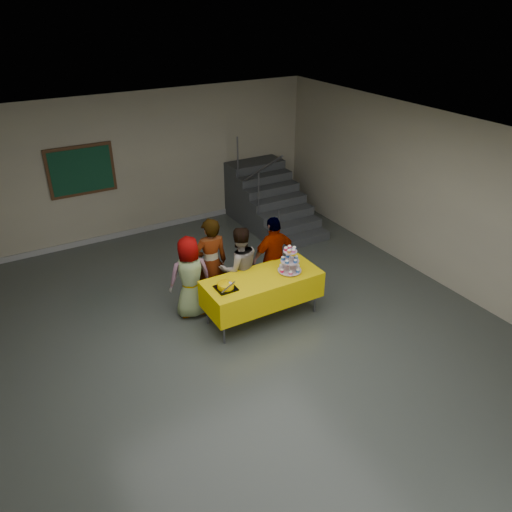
{
  "coord_description": "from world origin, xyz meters",
  "views": [
    {
      "loc": [
        -2.83,
        -4.92,
        4.76
      ],
      "look_at": [
        0.63,
        1.05,
        1.05
      ],
      "focal_mm": 35.0,
      "sensor_mm": 36.0,
      "label": 1
    }
  ],
  "objects_px": {
    "bake_table": "(262,289)",
    "schoolchild_c": "(239,268)",
    "cupcake_stand": "(290,262)",
    "bear_cake": "(226,285)",
    "schoolchild_d": "(274,257)",
    "staircase": "(267,201)",
    "schoolchild_a": "(190,277)",
    "noticeboard": "(81,171)",
    "schoolchild_b": "(211,263)"
  },
  "relations": [
    {
      "from": "bake_table",
      "to": "schoolchild_c",
      "type": "bearing_deg",
      "value": 104.14
    },
    {
      "from": "schoolchild_c",
      "to": "cupcake_stand",
      "type": "bearing_deg",
      "value": 143.1
    },
    {
      "from": "bake_table",
      "to": "bear_cake",
      "type": "height_order",
      "value": "bear_cake"
    },
    {
      "from": "schoolchild_c",
      "to": "schoolchild_d",
      "type": "relative_size",
      "value": 0.97
    },
    {
      "from": "bake_table",
      "to": "staircase",
      "type": "distance_m",
      "value": 3.88
    },
    {
      "from": "staircase",
      "to": "cupcake_stand",
      "type": "bearing_deg",
      "value": -115.71
    },
    {
      "from": "bake_table",
      "to": "schoolchild_d",
      "type": "xyz_separation_m",
      "value": [
        0.53,
        0.5,
        0.18
      ]
    },
    {
      "from": "bake_table",
      "to": "cupcake_stand",
      "type": "relative_size",
      "value": 4.22
    },
    {
      "from": "schoolchild_a",
      "to": "schoolchild_d",
      "type": "height_order",
      "value": "schoolchild_d"
    },
    {
      "from": "schoolchild_a",
      "to": "noticeboard",
      "type": "xyz_separation_m",
      "value": [
        -0.77,
        3.44,
        0.9
      ]
    },
    {
      "from": "schoolchild_d",
      "to": "staircase",
      "type": "height_order",
      "value": "staircase"
    },
    {
      "from": "noticeboard",
      "to": "schoolchild_d",
      "type": "bearing_deg",
      "value": -58.16
    },
    {
      "from": "noticeboard",
      "to": "bake_table",
      "type": "bearing_deg",
      "value": -67.38
    },
    {
      "from": "cupcake_stand",
      "to": "schoolchild_d",
      "type": "height_order",
      "value": "schoolchild_d"
    },
    {
      "from": "bake_table",
      "to": "schoolchild_b",
      "type": "bearing_deg",
      "value": 124.45
    },
    {
      "from": "schoolchild_c",
      "to": "noticeboard",
      "type": "xyz_separation_m",
      "value": [
        -1.58,
        3.59,
        0.88
      ]
    },
    {
      "from": "bake_table",
      "to": "schoolchild_d",
      "type": "height_order",
      "value": "schoolchild_d"
    },
    {
      "from": "schoolchild_a",
      "to": "schoolchild_c",
      "type": "distance_m",
      "value": 0.83
    },
    {
      "from": "bake_table",
      "to": "schoolchild_a",
      "type": "distance_m",
      "value": 1.17
    },
    {
      "from": "schoolchild_c",
      "to": "noticeboard",
      "type": "height_order",
      "value": "noticeboard"
    },
    {
      "from": "schoolchild_b",
      "to": "bear_cake",
      "type": "bearing_deg",
      "value": 85.57
    },
    {
      "from": "cupcake_stand",
      "to": "schoolchild_b",
      "type": "relative_size",
      "value": 0.28
    },
    {
      "from": "schoolchild_b",
      "to": "staircase",
      "type": "distance_m",
      "value": 3.63
    },
    {
      "from": "schoolchild_c",
      "to": "noticeboard",
      "type": "distance_m",
      "value": 4.02
    },
    {
      "from": "cupcake_stand",
      "to": "schoolchild_d",
      "type": "relative_size",
      "value": 0.3
    },
    {
      "from": "schoolchild_b",
      "to": "staircase",
      "type": "height_order",
      "value": "staircase"
    },
    {
      "from": "schoolchild_a",
      "to": "schoolchild_b",
      "type": "distance_m",
      "value": 0.44
    },
    {
      "from": "staircase",
      "to": "noticeboard",
      "type": "distance_m",
      "value": 4.03
    },
    {
      "from": "bake_table",
      "to": "schoolchild_c",
      "type": "height_order",
      "value": "schoolchild_c"
    },
    {
      "from": "cupcake_stand",
      "to": "schoolchild_b",
      "type": "bearing_deg",
      "value": 139.45
    },
    {
      "from": "bake_table",
      "to": "schoolchild_b",
      "type": "height_order",
      "value": "schoolchild_b"
    },
    {
      "from": "bear_cake",
      "to": "schoolchild_c",
      "type": "relative_size",
      "value": 0.25
    },
    {
      "from": "schoolchild_a",
      "to": "staircase",
      "type": "bearing_deg",
      "value": -129.95
    },
    {
      "from": "schoolchild_b",
      "to": "schoolchild_c",
      "type": "bearing_deg",
      "value": 152.81
    },
    {
      "from": "schoolchild_a",
      "to": "schoolchild_c",
      "type": "relative_size",
      "value": 0.97
    },
    {
      "from": "schoolchild_d",
      "to": "schoolchild_c",
      "type": "bearing_deg",
      "value": -2.34
    },
    {
      "from": "schoolchild_b",
      "to": "bake_table",
      "type": "bearing_deg",
      "value": 129.33
    },
    {
      "from": "cupcake_stand",
      "to": "schoolchild_d",
      "type": "xyz_separation_m",
      "value": [
        0.07,
        0.58,
        -0.21
      ]
    },
    {
      "from": "bear_cake",
      "to": "cupcake_stand",
      "type": "bearing_deg",
      "value": -2.78
    },
    {
      "from": "bear_cake",
      "to": "bake_table",
      "type": "bearing_deg",
      "value": 1.98
    },
    {
      "from": "bake_table",
      "to": "schoolchild_c",
      "type": "relative_size",
      "value": 1.31
    },
    {
      "from": "bear_cake",
      "to": "noticeboard",
      "type": "distance_m",
      "value": 4.34
    },
    {
      "from": "schoolchild_c",
      "to": "noticeboard",
      "type": "bearing_deg",
      "value": -57.88
    },
    {
      "from": "bear_cake",
      "to": "schoolchild_a",
      "type": "relative_size",
      "value": 0.26
    },
    {
      "from": "schoolchild_d",
      "to": "noticeboard",
      "type": "distance_m",
      "value": 4.34
    },
    {
      "from": "staircase",
      "to": "noticeboard",
      "type": "height_order",
      "value": "noticeboard"
    },
    {
      "from": "bear_cake",
      "to": "staircase",
      "type": "relative_size",
      "value": 0.15
    },
    {
      "from": "schoolchild_b",
      "to": "schoolchild_c",
      "type": "relative_size",
      "value": 1.11
    },
    {
      "from": "schoolchild_c",
      "to": "bake_table",
      "type": "bearing_deg",
      "value": 112.49
    },
    {
      "from": "schoolchild_a",
      "to": "noticeboard",
      "type": "bearing_deg",
      "value": -68.08
    }
  ]
}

